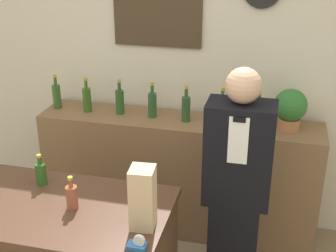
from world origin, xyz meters
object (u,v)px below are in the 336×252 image
Objects in this scene: tape_dispenser at (138,244)px; paper_bag at (143,198)px; shopkeeper at (236,192)px; potted_plant at (290,108)px.

paper_bag is at bearing 97.84° from tape_dispenser.
paper_bag is at bearing -122.09° from shopkeeper.
potted_plant reaches higher than tape_dispenser.
paper_bag is 3.61× the size of tape_dispenser.
tape_dispenser is (-0.38, -0.82, 0.15)m from shopkeeper.
potted_plant is at bearing 62.54° from paper_bag.
shopkeeper is 5.27× the size of potted_plant.
potted_plant reaches higher than paper_bag.
tape_dispenser is (0.02, -0.18, -0.14)m from paper_bag.
shopkeeper is at bearing -112.75° from potted_plant.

